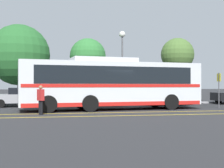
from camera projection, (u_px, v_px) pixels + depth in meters
ground_plane at (110, 110)px, 20.00m from camera, size 220.00×220.00×0.00m
lane_strip_0 at (119, 112)px, 18.02m from camera, size 31.66×0.20×0.01m
lane_strip_1 at (127, 116)px, 16.16m from camera, size 31.66×0.20×0.01m
curb_strip at (99, 104)px, 25.58m from camera, size 39.66×0.36×0.15m
transit_bus at (112, 83)px, 20.18m from camera, size 12.16×3.90×3.32m
parked_car_1 at (20, 97)px, 22.96m from camera, size 4.20×2.18×1.40m
parked_car_2 at (92, 97)px, 24.02m from camera, size 4.74×2.15×1.26m
parked_car_3 at (169, 95)px, 25.09m from camera, size 4.06×2.01×1.52m
pedestrian_0 at (41, 98)px, 16.56m from camera, size 0.40×0.47×1.57m
bus_stop_sign at (219, 86)px, 21.60m from camera, size 0.08×0.40×2.45m
street_lamp at (122, 49)px, 27.22m from camera, size 0.55×0.55×6.32m
tree_0 at (19, 55)px, 26.22m from camera, size 5.13×5.13×6.70m
tree_2 at (88, 57)px, 27.51m from camera, size 3.18×3.18×5.73m
tree_3 at (177, 55)px, 28.54m from camera, size 3.02×3.02×5.92m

